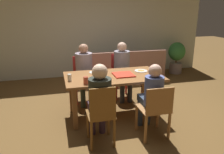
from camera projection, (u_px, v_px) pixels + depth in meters
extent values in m
plane|color=brown|center=(113.00, 115.00, 4.28)|extent=(20.00, 20.00, 0.00)
cube|color=beige|center=(88.00, 29.00, 6.46)|extent=(7.01, 0.12, 2.69)
cube|color=brown|center=(113.00, 77.00, 4.06)|extent=(1.73, 0.95, 0.04)
cube|color=#8F5D32|center=(75.00, 109.00, 3.67)|extent=(0.08, 0.08, 0.74)
cube|color=#8F5D32|center=(158.00, 100.00, 4.03)|extent=(0.08, 0.08, 0.74)
cube|color=#8F5D32|center=(71.00, 94.00, 4.32)|extent=(0.08, 0.08, 0.74)
cube|color=#8F5D32|center=(143.00, 87.00, 4.67)|extent=(0.08, 0.08, 0.74)
cylinder|color=#9D6A3A|center=(136.00, 118.00, 3.68)|extent=(0.05, 0.05, 0.45)
cylinder|color=#9D6A3A|center=(158.00, 115.00, 3.77)|extent=(0.05, 0.05, 0.45)
cylinder|color=#9D6A3A|center=(146.00, 130.00, 3.32)|extent=(0.05, 0.05, 0.45)
cylinder|color=#9D6A3A|center=(169.00, 126.00, 3.41)|extent=(0.05, 0.05, 0.45)
cube|color=#9D6A3A|center=(153.00, 108.00, 3.48)|extent=(0.44, 0.45, 0.02)
cube|color=#9D6A3A|center=(160.00, 101.00, 3.22)|extent=(0.42, 0.03, 0.39)
cylinder|color=#2F3C4E|center=(140.00, 112.00, 3.84)|extent=(0.10, 0.10, 0.47)
cylinder|color=#2F3C4E|center=(148.00, 111.00, 3.88)|extent=(0.10, 0.10, 0.47)
cube|color=#2F3C4E|center=(148.00, 100.00, 3.62)|extent=(0.26, 0.36, 0.11)
cylinder|color=#4E5C95|center=(154.00, 91.00, 3.39)|extent=(0.29, 0.29, 0.45)
sphere|color=#DCA98F|center=(155.00, 71.00, 3.30)|extent=(0.20, 0.20, 0.20)
cylinder|color=brown|center=(88.00, 125.00, 3.46)|extent=(0.04, 0.04, 0.45)
cylinder|color=brown|center=(109.00, 122.00, 3.54)|extent=(0.04, 0.04, 0.45)
cylinder|color=brown|center=(92.00, 136.00, 3.14)|extent=(0.04, 0.04, 0.45)
cylinder|color=brown|center=(114.00, 133.00, 3.22)|extent=(0.04, 0.04, 0.45)
cube|color=brown|center=(100.00, 114.00, 3.27)|extent=(0.38, 0.40, 0.02)
cube|color=brown|center=(103.00, 104.00, 3.03)|extent=(0.36, 0.03, 0.46)
cylinder|color=#422E40|center=(92.00, 120.00, 3.56)|extent=(0.10, 0.10, 0.47)
cylinder|color=#422E40|center=(102.00, 119.00, 3.60)|extent=(0.10, 0.10, 0.47)
cube|color=#422E40|center=(98.00, 107.00, 3.38)|extent=(0.29, 0.28, 0.11)
cylinder|color=#2C312A|center=(100.00, 95.00, 3.18)|extent=(0.33, 0.33, 0.48)
sphere|color=beige|center=(100.00, 72.00, 3.08)|extent=(0.22, 0.22, 0.22)
cylinder|color=#B02928|center=(131.00, 89.00, 4.97)|extent=(0.05, 0.05, 0.45)
cylinder|color=#B02928|center=(116.00, 90.00, 4.89)|extent=(0.05, 0.05, 0.45)
cylinder|color=#B02928|center=(126.00, 84.00, 5.28)|extent=(0.05, 0.05, 0.45)
cylinder|color=#B02928|center=(112.00, 85.00, 5.20)|extent=(0.05, 0.05, 0.45)
cube|color=#B02928|center=(122.00, 77.00, 5.01)|extent=(0.40, 0.40, 0.02)
cube|color=#B02928|center=(119.00, 64.00, 5.11)|extent=(0.38, 0.03, 0.49)
cylinder|color=#2E3236|center=(130.00, 92.00, 4.79)|extent=(0.10, 0.10, 0.47)
cylinder|color=#2E3236|center=(122.00, 92.00, 4.75)|extent=(0.10, 0.10, 0.47)
cube|color=#2E3236|center=(124.00, 77.00, 4.83)|extent=(0.31, 0.36, 0.11)
cylinder|color=gray|center=(122.00, 63.00, 4.92)|extent=(0.34, 0.34, 0.52)
sphere|color=#D4A78D|center=(122.00, 47.00, 4.81)|extent=(0.20, 0.20, 0.20)
cylinder|color=#A92827|center=(96.00, 93.00, 4.74)|extent=(0.04, 0.04, 0.45)
cylinder|color=#A92827|center=(77.00, 95.00, 4.64)|extent=(0.04, 0.04, 0.45)
cylinder|color=#A92827|center=(93.00, 87.00, 5.08)|extent=(0.04, 0.04, 0.45)
cylinder|color=#A92827|center=(75.00, 89.00, 4.99)|extent=(0.04, 0.04, 0.45)
cube|color=#A92827|center=(85.00, 80.00, 4.79)|extent=(0.45, 0.43, 0.02)
cube|color=#A92827|center=(83.00, 67.00, 4.90)|extent=(0.43, 0.03, 0.48)
cylinder|color=#364439|center=(92.00, 96.00, 4.57)|extent=(0.10, 0.10, 0.47)
cylinder|color=#364439|center=(83.00, 96.00, 4.53)|extent=(0.10, 0.10, 0.47)
cube|color=#364439|center=(86.00, 80.00, 4.61)|extent=(0.32, 0.35, 0.11)
cylinder|color=gray|center=(84.00, 66.00, 4.70)|extent=(0.35, 0.35, 0.53)
sphere|color=#AC795D|center=(83.00, 49.00, 4.59)|extent=(0.20, 0.20, 0.20)
cube|color=red|center=(123.00, 75.00, 4.06)|extent=(0.36, 0.36, 0.02)
cylinder|color=white|center=(141.00, 71.00, 4.32)|extent=(0.25, 0.25, 0.01)
cone|color=gold|center=(141.00, 70.00, 4.32)|extent=(0.13, 0.13, 0.02)
cylinder|color=white|center=(95.00, 72.00, 4.22)|extent=(0.22, 0.22, 0.01)
cylinder|color=white|center=(153.00, 77.00, 3.95)|extent=(0.22, 0.22, 0.01)
cone|color=#D4944B|center=(153.00, 76.00, 3.94)|extent=(0.13, 0.13, 0.02)
cylinder|color=silver|center=(98.00, 77.00, 3.72)|extent=(0.06, 0.06, 0.15)
cylinder|color=silver|center=(70.00, 78.00, 3.74)|extent=(0.07, 0.07, 0.12)
cylinder|color=#B14732|center=(86.00, 80.00, 3.58)|extent=(0.08, 0.08, 0.12)
cube|color=#936856|center=(123.00, 71.00, 6.45)|extent=(2.14, 0.91, 0.43)
cube|color=#936856|center=(128.00, 59.00, 5.98)|extent=(2.14, 0.16, 0.41)
cube|color=#936856|center=(90.00, 62.00, 6.12)|extent=(0.20, 0.86, 0.18)
cube|color=#936856|center=(155.00, 58.00, 6.59)|extent=(0.20, 0.86, 0.18)
cylinder|color=gray|center=(175.00, 68.00, 6.97)|extent=(0.38, 0.38, 0.32)
cylinder|color=brown|center=(176.00, 60.00, 6.90)|extent=(0.05, 0.05, 0.16)
ellipsoid|color=#37813B|center=(177.00, 51.00, 6.82)|extent=(0.50, 0.50, 0.55)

